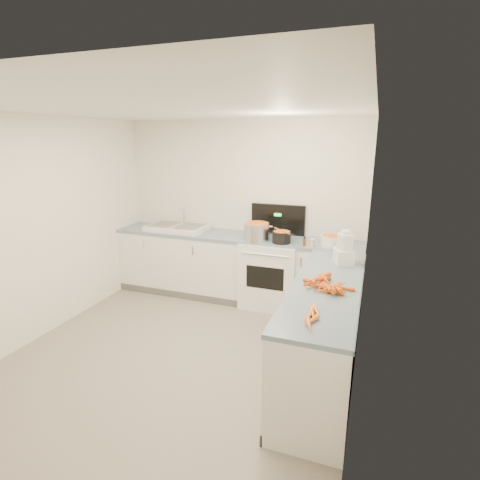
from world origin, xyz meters
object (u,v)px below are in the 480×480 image
(mixing_bowl, at_px, (332,241))
(extract_bottle, at_px, (304,242))
(sink, at_px, (177,227))
(spice_jar, at_px, (312,244))
(stove, at_px, (272,271))
(food_processor, at_px, (344,250))
(steel_pot, at_px, (257,232))
(black_pot, at_px, (281,238))

(mixing_bowl, xyz_separation_m, extract_bottle, (-0.32, -0.12, -0.02))
(sink, height_order, spice_jar, sink)
(stove, xyz_separation_m, mixing_bowl, (0.79, -0.07, 0.53))
(stove, distance_m, food_processor, 1.38)
(steel_pot, height_order, black_pot, steel_pot)
(black_pot, bearing_deg, spice_jar, -9.56)
(black_pot, bearing_deg, steel_pot, 177.00)
(extract_bottle, height_order, spice_jar, extract_bottle)
(stove, relative_size, black_pot, 5.70)
(spice_jar, bearing_deg, stove, 159.07)
(stove, distance_m, sink, 1.54)
(extract_bottle, bearing_deg, steel_pot, 174.41)
(mixing_bowl, bearing_deg, sink, 177.69)
(sink, bearing_deg, food_processor, -17.14)
(mixing_bowl, bearing_deg, food_processor, -72.98)
(black_pot, relative_size, food_processor, 0.65)
(extract_bottle, distance_m, food_processor, 0.76)
(sink, height_order, extract_bottle, sink)
(stove, bearing_deg, food_processor, -36.70)
(mixing_bowl, bearing_deg, extract_bottle, -159.46)
(sink, height_order, steel_pot, sink)
(sink, relative_size, spice_jar, 9.30)
(stove, relative_size, spice_jar, 14.70)
(mixing_bowl, relative_size, food_processor, 0.76)
(steel_pot, bearing_deg, black_pot, -3.00)
(steel_pot, distance_m, food_processor, 1.31)
(extract_bottle, xyz_separation_m, spice_jar, (0.10, -0.02, -0.00))
(black_pot, xyz_separation_m, mixing_bowl, (0.62, 0.07, -0.00))
(stove, height_order, extract_bottle, stove)
(mixing_bowl, distance_m, spice_jar, 0.26)
(stove, xyz_separation_m, steel_pot, (-0.18, -0.13, 0.57))
(steel_pot, relative_size, black_pot, 1.43)
(extract_bottle, relative_size, food_processor, 0.26)
(black_pot, xyz_separation_m, food_processor, (0.83, -0.59, 0.09))
(black_pot, relative_size, mixing_bowl, 0.86)
(sink, xyz_separation_m, mixing_bowl, (2.24, -0.09, 0.03))
(stove, height_order, food_processor, stove)
(food_processor, bearing_deg, sink, 162.86)
(stove, height_order, sink, stove)
(stove, height_order, steel_pot, stove)
(steel_pot, distance_m, mixing_bowl, 0.96)
(food_processor, bearing_deg, mixing_bowl, 107.02)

